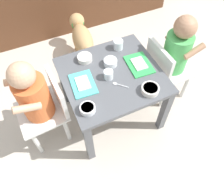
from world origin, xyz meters
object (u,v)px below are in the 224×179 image
seated_child_right (175,52)px  food_tray_left (83,84)px  food_tray_right (139,64)px  water_cup_left (118,45)px  cereal_bowl_right_side (88,109)px  spoon_by_left_tray (119,85)px  dog (82,37)px  cereal_bowl_left_side (150,89)px  veggie_bowl_far (110,62)px  dining_table (112,82)px  veggie_bowl_near (85,58)px  seated_child_left (36,97)px  water_cup_right (108,75)px

seated_child_right → food_tray_left: (-0.64, -0.00, 0.00)m
food_tray_right → water_cup_left: (-0.05, 0.19, 0.02)m
food_tray_left → cereal_bowl_right_side: size_ratio=2.36×
seated_child_right → spoon_by_left_tray: seated_child_right is taller
dog → water_cup_left: bearing=-77.2°
cereal_bowl_left_side → veggie_bowl_far: veggie_bowl_far is taller
cereal_bowl_left_side → veggie_bowl_far: (-0.12, 0.28, 0.00)m
dining_table → veggie_bowl_far: bearing=72.0°
food_tray_left → veggie_bowl_near: size_ratio=2.13×
water_cup_left → food_tray_left: bearing=-149.1°
dog → veggie_bowl_near: bearing=-104.7°
seated_child_right → food_tray_right: seated_child_right is taller
seated_child_left → spoon_by_left_tray: 0.47m
dog → seated_child_right: bearing=-57.1°
dog → cereal_bowl_left_side: cereal_bowl_left_side is taller
dining_table → food_tray_left: (-0.19, 0.00, 0.08)m
cereal_bowl_left_side → veggie_bowl_far: size_ratio=1.22×
seated_child_right → cereal_bowl_right_side: 0.71m
dining_table → cereal_bowl_right_side: 0.30m
food_tray_right → food_tray_left: bearing=-180.0°
seated_child_left → veggie_bowl_near: size_ratio=7.56×
water_cup_left → veggie_bowl_near: bearing=-177.6°
food_tray_right → veggie_bowl_near: (-0.29, 0.18, 0.01)m
water_cup_right → veggie_bowl_far: (0.06, 0.09, -0.00)m
spoon_by_left_tray → cereal_bowl_left_side: bearing=-39.0°
water_cup_right → cereal_bowl_left_side: bearing=-47.8°
food_tray_right → spoon_by_left_tray: food_tray_right is taller
food_tray_right → spoon_by_left_tray: (-0.18, -0.09, -0.00)m
dining_table → water_cup_right: (-0.03, -0.02, 0.10)m
spoon_by_left_tray → veggie_bowl_far: bearing=82.0°
dining_table → water_cup_left: water_cup_left is taller
water_cup_right → cereal_bowl_left_side: (0.17, -0.19, -0.01)m
food_tray_left → food_tray_right: 0.37m
seated_child_left → seated_child_right: bearing=-1.3°
water_cup_left → veggie_bowl_far: bearing=-133.5°
dining_table → cereal_bowl_right_side: size_ratio=7.04×
dining_table → seated_child_left: size_ratio=0.84×
water_cup_right → cereal_bowl_right_side: size_ratio=0.67×
dog → water_cup_right: bearing=-94.4°
dining_table → dog: bearing=88.0°
seated_child_right → food_tray_right: bearing=-179.5°
dining_table → dog: dining_table is taller
dog → food_tray_left: bearing=-107.3°
seated_child_left → spoon_by_left_tray: size_ratio=8.83×
seated_child_left → seated_child_right: (0.92, -0.02, 0.00)m
dog → water_cup_left: size_ratio=7.62×
dining_table → food_tray_right: food_tray_right is taller
cereal_bowl_right_side → veggie_bowl_near: 0.38m
seated_child_left → water_cup_right: size_ratio=12.42×
food_tray_right → dog: bearing=103.6°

